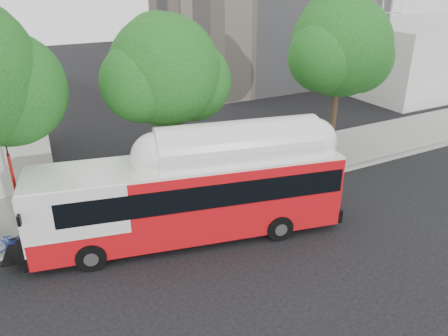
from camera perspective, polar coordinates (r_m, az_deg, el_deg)
name	(u,v)px	position (r m, az deg, el deg)	size (l,w,h in m)	color
ground	(250,248)	(17.86, 3.46, -10.35)	(120.00, 120.00, 0.00)	black
sidewalk	(186,183)	(22.84, -5.02, -1.99)	(60.00, 5.00, 0.15)	gray
curb_strip	(208,205)	(20.73, -2.15, -4.79)	(60.00, 0.30, 0.15)	gray
red_curb_segment	(147,220)	(19.79, -10.03, -6.68)	(10.00, 0.32, 0.16)	maroon
street_tree_mid	(173,74)	(20.33, -6.69, 12.08)	(5.75, 5.00, 8.62)	#2D2116
street_tree_right	(346,50)	(25.48, 15.61, 14.63)	(6.21, 5.40, 9.18)	#2D2116
horizon_block	(431,53)	(47.88, 25.43, 13.39)	(20.00, 12.00, 6.00)	silver
transit_bus	(192,197)	(17.68, -4.25, -3.84)	(13.37, 5.21, 3.90)	red
signal_pole	(17,198)	(18.67, -25.38, -3.50)	(0.12, 0.40, 4.23)	#AF1612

